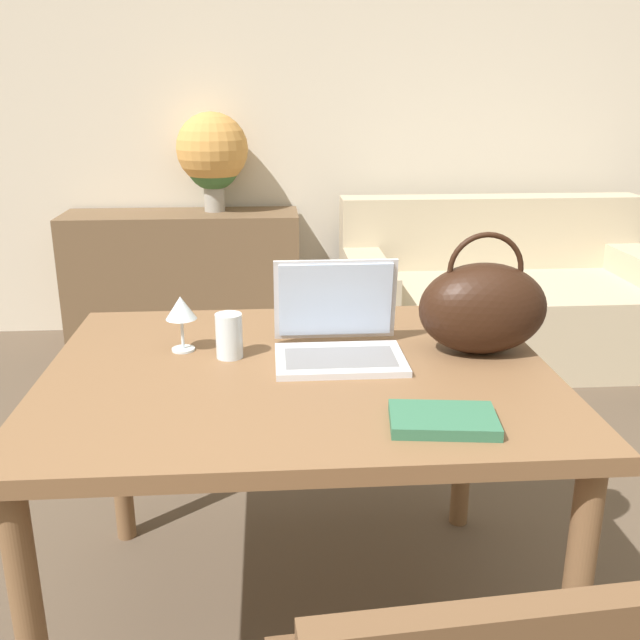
{
  "coord_description": "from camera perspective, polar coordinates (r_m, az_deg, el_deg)",
  "views": [
    {
      "loc": [
        -0.14,
        -0.99,
        1.39
      ],
      "look_at": [
        -0.02,
        0.62,
        0.87
      ],
      "focal_mm": 40.0,
      "sensor_mm": 36.0,
      "label": 1
    }
  ],
  "objects": [
    {
      "name": "dining_table",
      "position": [
        1.77,
        -1.67,
        -6.38
      ],
      "size": [
        1.22,
        0.98,
        0.75
      ],
      "color": "brown",
      "rests_on": "ground_plane"
    },
    {
      "name": "wine_glass",
      "position": [
        1.85,
        -11.07,
        0.77
      ],
      "size": [
        0.08,
        0.08,
        0.15
      ],
      "color": "silver",
      "rests_on": "dining_table"
    },
    {
      "name": "couch",
      "position": [
        3.99,
        14.3,
        1.23
      ],
      "size": [
        1.69,
        0.92,
        0.82
      ],
      "color": "#C1B293",
      "rests_on": "ground_plane"
    },
    {
      "name": "handbag",
      "position": [
        1.84,
        12.89,
        1.0
      ],
      "size": [
        0.33,
        0.2,
        0.31
      ],
      "color": "black",
      "rests_on": "dining_table"
    },
    {
      "name": "drinking_glass",
      "position": [
        1.8,
        -7.28,
        -1.25
      ],
      "size": [
        0.07,
        0.07,
        0.11
      ],
      "color": "silver",
      "rests_on": "dining_table"
    },
    {
      "name": "book",
      "position": [
        1.46,
        9.82,
        -7.88
      ],
      "size": [
        0.23,
        0.17,
        0.02
      ],
      "rotation": [
        0.0,
        0.0,
        -0.12
      ],
      "color": "#336B4C",
      "rests_on": "dining_table"
    },
    {
      "name": "wall_back",
      "position": [
        4.22,
        -2.43,
        17.41
      ],
      "size": [
        10.0,
        0.06,
        2.7
      ],
      "color": "beige",
      "rests_on": "ground_plane"
    },
    {
      "name": "sideboard",
      "position": [
        4.13,
        -10.81,
        3.33
      ],
      "size": [
        1.29,
        0.4,
        0.74
      ],
      "color": "brown",
      "rests_on": "ground_plane"
    },
    {
      "name": "flower_vase",
      "position": [
        4.04,
        -8.61,
        12.98
      ],
      "size": [
        0.39,
        0.39,
        0.54
      ],
      "color": "#9E998E",
      "rests_on": "sideboard"
    },
    {
      "name": "laptop",
      "position": [
        1.8,
        1.43,
        -0.86
      ],
      "size": [
        0.32,
        0.27,
        0.23
      ],
      "color": "silver",
      "rests_on": "dining_table"
    }
  ]
}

